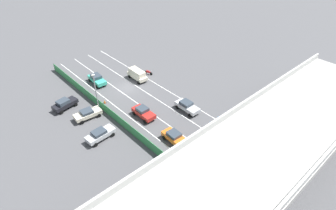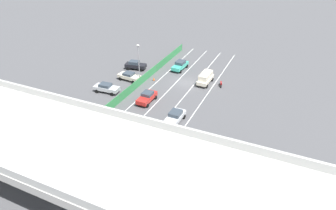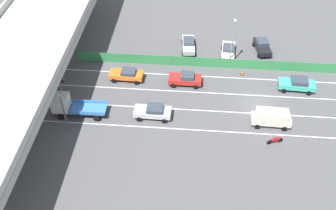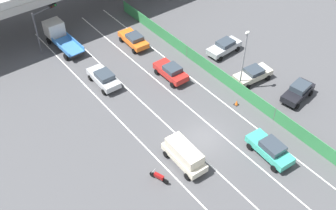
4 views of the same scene
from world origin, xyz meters
name	(u,v)px [view 2 (image 2 of 4)]	position (x,y,z in m)	size (l,w,h in m)	color
ground_plane	(186,83)	(0.00, 0.00, 0.00)	(300.00, 300.00, 0.00)	#4C4C4F
lane_line_left_edge	(204,99)	(-5.04, 4.46, 0.00)	(0.14, 44.92, 0.01)	silver
lane_line_mid_left	(185,95)	(-1.68, 4.46, 0.00)	(0.14, 44.92, 0.01)	silver
lane_line_mid_right	(168,91)	(1.68, 4.46, 0.00)	(0.14, 44.92, 0.01)	silver
lane_line_right_edge	(151,88)	(5.04, 4.46, 0.00)	(0.14, 44.92, 0.01)	silver
elevated_overpass	(80,150)	(0.00, 28.92, 5.78)	(49.77, 11.82, 7.36)	#A09E99
green_fence	(140,82)	(7.22, 4.46, 0.77)	(0.10, 41.02, 1.54)	#338447
car_taxi_teal	(180,65)	(3.31, -5.27, 0.95)	(2.26, 4.73, 1.75)	teal
car_van_cream	(205,78)	(-3.39, -1.17, 1.20)	(2.10, 4.65, 2.12)	beige
car_taxi_orange	(119,121)	(3.56, 17.12, 0.88)	(2.18, 4.56, 1.58)	orange
car_sedan_silver	(175,117)	(-3.26, 12.81, 0.91)	(2.10, 4.48, 1.66)	#B7BABC
car_sedan_red	(147,97)	(3.24, 9.24, 0.92)	(2.03, 4.32, 1.69)	red
flatbed_truck_blue	(143,157)	(-3.52, 22.94, 1.38)	(2.46, 6.41, 2.70)	black
motorcycle	(221,84)	(-6.33, -1.36, 0.46)	(0.84, 1.88, 0.93)	black
parked_sedan_dark	(135,65)	(11.68, -1.61, 0.95)	(4.45, 2.51, 1.75)	black
parked_sedan_cream	(129,76)	(10.13, 3.39, 0.86)	(4.51, 2.34, 1.54)	beige
parked_wagon_silver	(106,88)	(11.25, 9.17, 0.89)	(4.59, 2.19, 1.60)	#B2B5B7
traffic_light	(155,143)	(-5.08, 22.75, 3.87)	(3.36, 0.98, 5.47)	#47474C
street_lamp	(139,60)	(7.96, 3.23, 4.40)	(0.60, 0.36, 7.26)	gray
traffic_cone	(154,79)	(5.89, 1.54, 0.29)	(0.47, 0.47, 0.62)	orange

